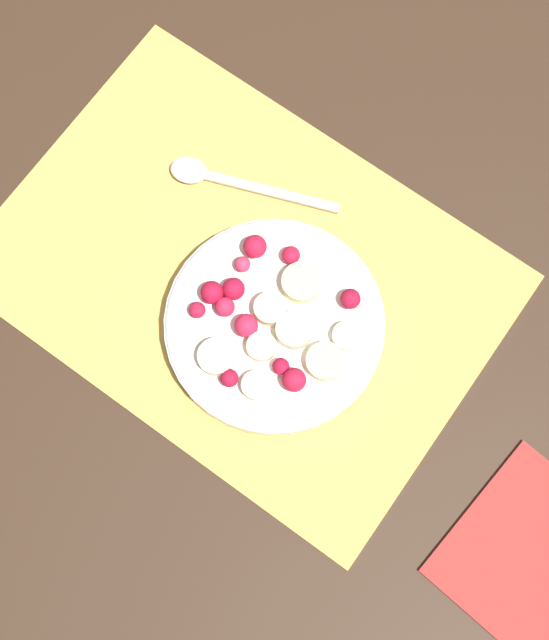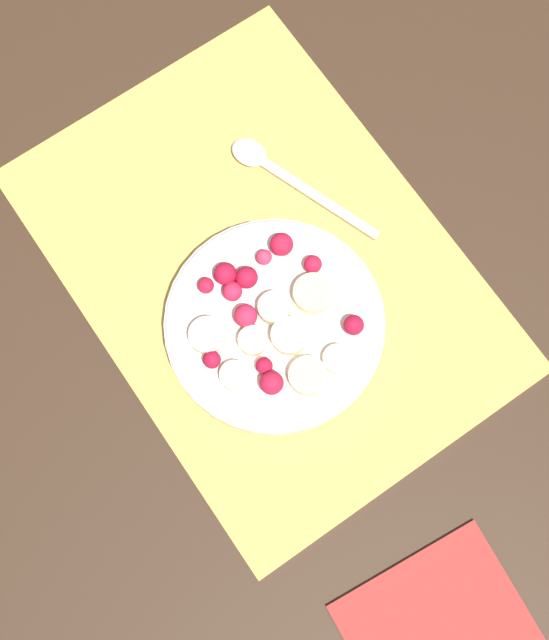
# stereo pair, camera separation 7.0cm
# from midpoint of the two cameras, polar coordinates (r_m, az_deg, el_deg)

# --- Properties ---
(ground_plane) EXTENTS (3.00, 3.00, 0.00)m
(ground_plane) POSITION_cam_midpoint_polar(r_m,az_deg,el_deg) (0.85, 1.68, 2.86)
(ground_plane) COLOR #382619
(placemat) EXTENTS (0.47, 0.33, 0.01)m
(placemat) POSITION_cam_midpoint_polar(r_m,az_deg,el_deg) (0.85, 1.68, 2.92)
(placemat) COLOR #E0B251
(placemat) RESTS_ON ground_plane
(fruit_bowl) EXTENTS (0.20, 0.20, 0.05)m
(fruit_bowl) POSITION_cam_midpoint_polar(r_m,az_deg,el_deg) (0.81, 2.41, -0.68)
(fruit_bowl) COLOR silver
(fruit_bowl) RESTS_ON placemat
(spoon) EXTENTS (0.17, 0.08, 0.01)m
(spoon) POSITION_cam_midpoint_polar(r_m,az_deg,el_deg) (0.88, 2.33, 9.25)
(spoon) COLOR silver
(spoon) RESTS_ON placemat
(napkin) EXTENTS (0.14, 0.16, 0.01)m
(napkin) POSITION_cam_midpoint_polar(r_m,az_deg,el_deg) (0.83, 12.97, -19.13)
(napkin) COLOR #A3332D
(napkin) RESTS_ON ground_plane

